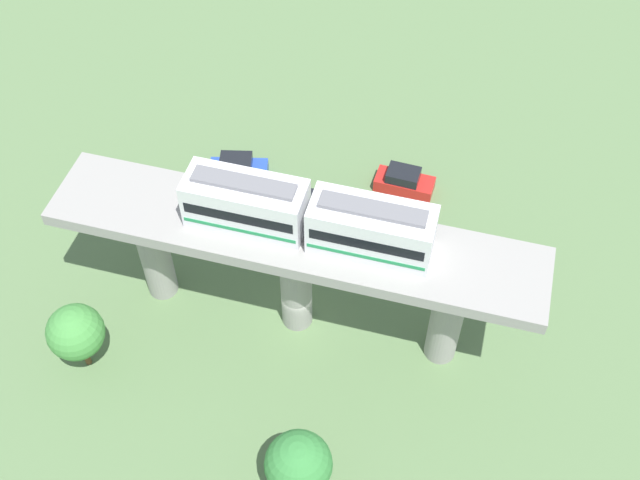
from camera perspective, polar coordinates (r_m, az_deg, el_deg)
name	(u,v)px	position (r m, az deg, el deg)	size (l,w,h in m)	color
ground_plane	(297,319)	(50.13, -1.65, -5.72)	(120.00, 120.00, 0.00)	#5B7A4C
viaduct	(295,256)	(44.88, -1.83, -1.19)	(5.20, 28.00, 8.70)	#999691
train	(308,216)	(41.81, -0.90, 1.76)	(2.64, 13.55, 3.24)	white
parked_car_blue	(238,169)	(57.73, -5.96, 5.17)	(2.71, 4.50, 1.76)	#284CB7
parked_car_red	(404,182)	(56.85, 6.12, 4.24)	(1.98, 4.27, 1.76)	red
parked_car_black	(322,208)	(54.82, 0.13, 2.34)	(2.34, 4.40, 1.76)	black
tree_near_viaduct	(76,332)	(47.66, -17.31, -6.40)	(3.36, 3.36, 5.10)	brown
tree_mid_lot	(298,464)	(41.95, -1.58, -15.95)	(3.57, 3.57, 5.09)	brown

